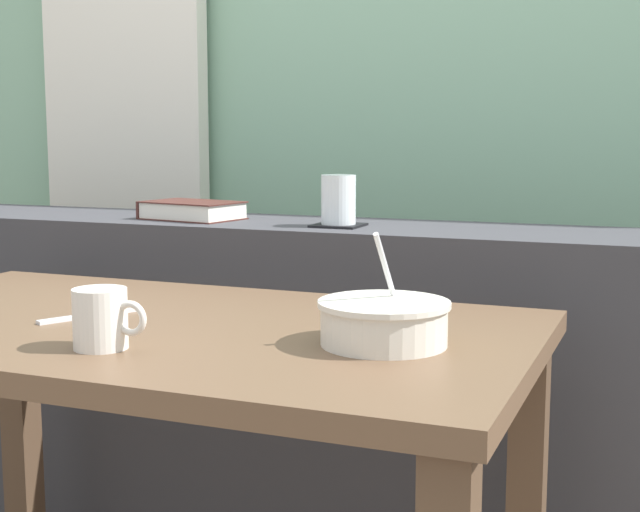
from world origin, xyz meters
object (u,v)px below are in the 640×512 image
object	(u,v)px
closed_book	(192,210)
fork_utensil	(88,316)
juice_glass	(338,201)
ceramic_mug	(102,319)
soup_bowl	(384,322)
coaster_square	(338,225)
breakfast_table	(164,389)

from	to	relation	value
closed_book	fork_utensil	bearing A→B (deg)	-75.98
juice_glass	ceramic_mug	xyz separation A→B (m)	(-0.07, -0.74, -0.11)
soup_bowl	juice_glass	bearing A→B (deg)	116.51
coaster_square	breakfast_table	bearing A→B (deg)	-98.90
coaster_square	juice_glass	bearing A→B (deg)	0.00
breakfast_table	closed_book	xyz separation A→B (m)	(-0.28, 0.58, 0.23)
juice_glass	soup_bowl	world-z (taller)	juice_glass
juice_glass	closed_book	size ratio (longest dim) A/B	0.44
juice_glass	fork_utensil	distance (m)	0.63
coaster_square	closed_book	xyz separation A→B (m)	(-0.37, 0.02, 0.02)
breakfast_table	soup_bowl	distance (m)	0.40
breakfast_table	closed_book	world-z (taller)	closed_book
closed_book	soup_bowl	xyz separation A→B (m)	(0.66, -0.60, -0.09)
breakfast_table	juice_glass	size ratio (longest dim) A/B	11.30
coaster_square	juice_glass	distance (m)	0.05
fork_utensil	ceramic_mug	world-z (taller)	ceramic_mug
juice_glass	fork_utensil	xyz separation A→B (m)	(-0.22, -0.58, -0.15)
soup_bowl	ceramic_mug	xyz separation A→B (m)	(-0.36, -0.17, 0.01)
breakfast_table	coaster_square	distance (m)	0.61
coaster_square	soup_bowl	size ratio (longest dim) A/B	0.53
coaster_square	juice_glass	world-z (taller)	juice_glass
breakfast_table	coaster_square	xyz separation A→B (m)	(0.09, 0.56, 0.21)
coaster_square	closed_book	bearing A→B (deg)	176.22
closed_book	fork_utensil	distance (m)	0.63
juice_glass	fork_utensil	bearing A→B (deg)	-110.74
breakfast_table	juice_glass	xyz separation A→B (m)	(0.09, 0.56, 0.26)
breakfast_table	juice_glass	bearing A→B (deg)	81.10
soup_bowl	coaster_square	bearing A→B (deg)	116.51
soup_bowl	fork_utensil	xyz separation A→B (m)	(-0.51, 0.00, -0.03)
coaster_square	fork_utensil	size ratio (longest dim) A/B	0.59
breakfast_table	fork_utensil	distance (m)	0.17
closed_book	ceramic_mug	world-z (taller)	closed_book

